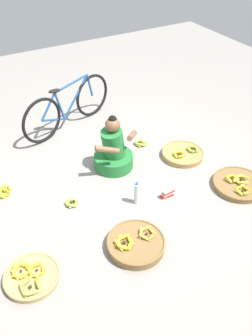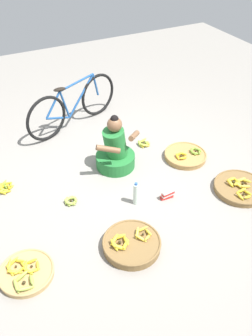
# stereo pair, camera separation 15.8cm
# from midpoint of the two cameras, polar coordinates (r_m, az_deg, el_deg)

# --- Properties ---
(ground_plane) EXTENTS (10.00, 10.00, 0.00)m
(ground_plane) POSITION_cam_midpoint_polar(r_m,az_deg,el_deg) (4.52, -2.25, -2.09)
(ground_plane) COLOR gray
(vendor_woman_front) EXTENTS (0.71, 0.52, 0.78)m
(vendor_woman_front) POSITION_cam_midpoint_polar(r_m,az_deg,el_deg) (4.61, -3.01, 2.71)
(vendor_woman_front) COLOR #237233
(vendor_woman_front) RESTS_ON ground
(bicycle_leaning) EXTENTS (1.61, 0.64, 0.73)m
(bicycle_leaning) POSITION_cam_midpoint_polar(r_m,az_deg,el_deg) (5.47, -10.17, 9.77)
(bicycle_leaning) COLOR black
(bicycle_leaning) RESTS_ON ground
(banana_basket_front_center) EXTENTS (0.61, 0.61, 0.17)m
(banana_basket_front_center) POSITION_cam_midpoint_polar(r_m,az_deg,el_deg) (3.73, 0.32, -12.14)
(banana_basket_front_center) COLOR brown
(banana_basket_front_center) RESTS_ON ground
(banana_basket_back_center) EXTENTS (0.54, 0.54, 0.14)m
(banana_basket_back_center) POSITION_cam_midpoint_polar(r_m,az_deg,el_deg) (3.65, -16.33, -16.56)
(banana_basket_back_center) COLOR tan
(banana_basket_back_center) RESTS_ON ground
(banana_basket_back_left) EXTENTS (0.58, 0.58, 0.14)m
(banana_basket_back_left) POSITION_cam_midpoint_polar(r_m,az_deg,el_deg) (4.95, 8.27, 2.30)
(banana_basket_back_left) COLOR #A87F47
(banana_basket_back_left) RESTS_ON ground
(banana_basket_mid_right) EXTENTS (0.65, 0.65, 0.15)m
(banana_basket_mid_right) POSITION_cam_midpoint_polar(r_m,az_deg,el_deg) (4.60, 16.82, -2.50)
(banana_basket_mid_right) COLOR brown
(banana_basket_mid_right) RESTS_ON ground
(loose_bananas_mid_left) EXTENTS (0.19, 0.18, 0.08)m
(loose_bananas_mid_left) POSITION_cam_midpoint_polar(r_m,az_deg,el_deg) (4.25, -9.88, -5.55)
(loose_bananas_mid_left) COLOR #9EB747
(loose_bananas_mid_left) RESTS_ON ground
(loose_bananas_near_vendor) EXTENTS (0.19, 0.18, 0.09)m
(loose_bananas_near_vendor) POSITION_cam_midpoint_polar(r_m,az_deg,el_deg) (5.14, 1.42, 4.07)
(loose_bananas_near_vendor) COLOR yellow
(loose_bananas_near_vendor) RESTS_ON ground
(loose_bananas_back_right) EXTENTS (0.30, 0.26, 0.09)m
(loose_bananas_back_right) POSITION_cam_midpoint_polar(r_m,az_deg,el_deg) (4.61, -20.51, -3.67)
(loose_bananas_back_right) COLOR gold
(loose_bananas_back_right) RESTS_ON ground
(water_bottle) EXTENTS (0.07, 0.07, 0.31)m
(water_bottle) POSITION_cam_midpoint_polar(r_m,az_deg,el_deg) (4.12, 0.66, -4.16)
(water_bottle) COLOR silver
(water_bottle) RESTS_ON ground
(packet_carton_stack) EXTENTS (0.18, 0.07, 0.12)m
(packet_carton_stack) POSITION_cam_midpoint_polar(r_m,az_deg,el_deg) (4.28, 5.78, -4.02)
(packet_carton_stack) COLOR red
(packet_carton_stack) RESTS_ON ground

